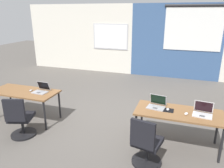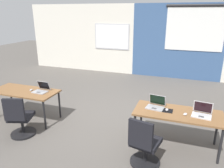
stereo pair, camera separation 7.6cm
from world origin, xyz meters
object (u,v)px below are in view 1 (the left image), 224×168
chair_near_right_inner (146,146)px  laptop_near_left_inner (41,90)px  desk_near_left (24,93)px  mouse_near_left_inner (31,90)px  chair_near_left_inner (20,121)px  laptop_near_right_inner (157,105)px  mouse_near_right_inner (168,109)px  mouse_near_right_end (186,114)px  laptop_near_right_end (203,112)px  desk_near_right (178,115)px

chair_near_right_inner → laptop_near_left_inner: 2.77m
desk_near_left → laptop_near_left_inner: size_ratio=4.64×
mouse_near_left_inner → chair_near_left_inner: bearing=-69.6°
laptop_near_right_inner → mouse_near_left_inner: bearing=-170.5°
laptop_near_right_inner → chair_near_right_inner: bearing=-83.9°
laptop_near_right_inner → mouse_near_right_inner: size_ratio=3.60×
mouse_near_right_end → chair_near_right_inner: bearing=-130.7°
desk_near_left → laptop_near_right_end: bearing=0.2°
mouse_near_right_inner → chair_near_left_inner: bearing=-166.1°
mouse_near_right_end → chair_near_left_inner: chair_near_left_inner is taller
laptop_near_right_inner → laptop_near_right_end: (0.83, -0.07, 0.00)m
laptop_near_right_end → chair_near_left_inner: size_ratio=0.39×
laptop_near_right_end → chair_near_right_inner: bearing=-131.1°
desk_near_right → laptop_near_right_end: size_ratio=4.42×
mouse_near_right_end → laptop_near_right_end: bearing=16.6°
laptop_near_right_end → chair_near_left_inner: bearing=-161.0°
laptop_near_right_inner → mouse_near_right_end: bearing=-7.0°
mouse_near_right_end → laptop_near_left_inner: laptop_near_left_inner is taller
chair_near_right_inner → mouse_near_left_inner: 3.01m
desk_near_right → laptop_near_right_end: bearing=1.4°
chair_near_right_inner → mouse_near_right_end: bearing=-118.8°
desk_near_left → desk_near_right: size_ratio=1.00×
desk_near_left → mouse_near_right_inner: 3.30m
mouse_near_right_end → laptop_near_left_inner: 3.21m
mouse_near_right_inner → chair_near_right_inner: bearing=-108.9°
chair_near_right_inner → laptop_near_right_end: 1.23m
laptop_near_right_inner → laptop_near_left_inner: (-2.65, -0.00, -0.00)m
mouse_near_right_inner → laptop_near_right_end: 0.61m
desk_near_right → chair_near_right_inner: 0.94m
desk_near_right → laptop_near_left_inner: bearing=178.5°
mouse_near_right_inner → laptop_near_right_end: size_ratio=0.28×
laptop_near_right_inner → mouse_near_right_inner: (0.22, -0.08, -0.03)m
desk_near_left → laptop_near_right_inner: (3.08, 0.08, 0.11)m
mouse_near_right_inner → chair_near_right_inner: 0.89m
desk_near_right → mouse_near_left_inner: size_ratio=15.16×
mouse_near_right_inner → mouse_near_right_end: (0.33, -0.07, -0.00)m
mouse_near_right_end → desk_near_left: bearing=178.8°
desk_near_left → mouse_near_right_end: bearing=-1.2°
laptop_near_left_inner → mouse_near_left_inner: 0.27m
mouse_near_left_inner → mouse_near_right_inner: bearing=-0.9°
desk_near_left → desk_near_right: 3.50m
laptop_near_left_inner → laptop_near_right_end: bearing=1.7°
desk_near_left → laptop_near_right_inner: 3.08m
laptop_near_left_inner → chair_near_left_inner: size_ratio=0.37×
desk_near_right → laptop_near_right_inner: bearing=168.8°
chair_near_left_inner → chair_near_right_inner: bearing=161.0°
mouse_near_left_inner → chair_near_right_inner: bearing=-15.8°
mouse_near_right_inner → mouse_near_left_inner: (-3.14, 0.05, -0.00)m
desk_near_right → laptop_near_left_inner: size_ratio=4.64×
laptop_near_left_inner → mouse_near_right_end: bearing=0.1°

